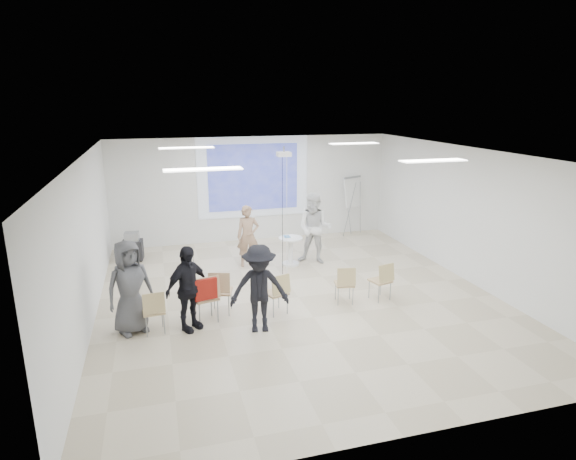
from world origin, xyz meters
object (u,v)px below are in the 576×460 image
object	(u,v)px
player_left	(248,232)
audience_left	(187,283)
pedestal_table	(291,249)
chair_right_inner	(345,282)
audience_mid	(259,283)
flipchart_easel	(353,192)
chair_right_far	(383,278)
audience_outer	(129,282)
av_cart	(133,247)
chair_center	(278,290)
chair_left_mid	(206,295)
laptop	(221,289)
chair_left_inner	(220,289)
chair_far_left	(154,309)
player_right	(315,225)

from	to	relation	value
player_left	audience_left	bearing A→B (deg)	-114.44
pedestal_table	chair_right_inner	size ratio (longest dim) A/B	0.92
chair_right_inner	audience_mid	xyz separation A→B (m)	(-1.91, -0.68, 0.44)
audience_left	audience_mid	xyz separation A→B (m)	(1.21, -0.38, 0.01)
player_left	flipchart_easel	bearing A→B (deg)	32.50
audience_mid	pedestal_table	bearing A→B (deg)	73.46
chair_right_far	audience_left	bearing A→B (deg)	169.21
audience_outer	av_cart	bearing A→B (deg)	66.65
pedestal_table	chair_center	xyz separation A→B (m)	(-1.02, -2.70, 0.08)
chair_right_inner	flipchart_easel	size ratio (longest dim) A/B	0.44
chair_center	audience_mid	size ratio (longest dim) A/B	0.46
chair_left_mid	audience_mid	xyz separation A→B (m)	(0.87, -0.57, 0.36)
chair_right_far	audience_outer	world-z (taller)	audience_outer
chair_center	laptop	xyz separation A→B (m)	(-1.04, 0.39, -0.02)
pedestal_table	chair_left_inner	bearing A→B (deg)	-130.90
chair_center	chair_left_inner	bearing A→B (deg)	146.51
chair_left_inner	laptop	world-z (taller)	chair_left_inner
player_left	chair_left_mid	xyz separation A→B (m)	(-1.35, -2.91, -0.31)
chair_far_left	av_cart	size ratio (longest dim) A/B	1.08
chair_left_mid	flipchart_easel	bearing A→B (deg)	31.06
audience_mid	av_cart	distance (m)	5.24
player_right	audience_mid	bearing A→B (deg)	-91.99
chair_left_inner	laptop	size ratio (longest dim) A/B	2.73
chair_far_left	audience_mid	xyz separation A→B (m)	(1.81, -0.37, 0.43)
chair_far_left	audience_mid	distance (m)	1.90
chair_right_inner	chair_right_far	world-z (taller)	chair_right_far
chair_right_far	flipchart_easel	world-z (taller)	flipchart_easel
chair_right_inner	laptop	size ratio (longest dim) A/B	2.45
chair_center	audience_left	distance (m)	1.75
chair_center	laptop	world-z (taller)	chair_center
audience_outer	player_right	bearing A→B (deg)	6.99
player_right	laptop	xyz separation A→B (m)	(-2.68, -2.30, -0.52)
pedestal_table	player_left	distance (m)	1.14
player_left	audience_mid	bearing A→B (deg)	-93.73
chair_left_mid	laptop	bearing A→B (deg)	36.56
player_left	flipchart_easel	distance (m)	4.09
pedestal_table	player_left	xyz separation A→B (m)	(-1.02, 0.23, 0.46)
chair_left_mid	chair_center	world-z (taller)	chair_left_mid
chair_right_far	laptop	xyz separation A→B (m)	(-3.26, 0.33, -0.01)
player_left	audience_outer	distance (m)	3.95
chair_far_left	flipchart_easel	size ratio (longest dim) A/B	0.45
player_left	chair_right_far	bearing A→B (deg)	-48.06
player_left	flipchart_easel	world-z (taller)	flipchart_easel
pedestal_table	chair_right_far	world-z (taller)	chair_right_far
player_right	chair_far_left	distance (m)	4.91
audience_left	audience_mid	distance (m)	1.27
pedestal_table	laptop	size ratio (longest dim) A/B	2.26
laptop	chair_far_left	bearing A→B (deg)	41.54
av_cart	chair_left_inner	bearing A→B (deg)	-60.07
audience_mid	player_left	bearing A→B (deg)	90.39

